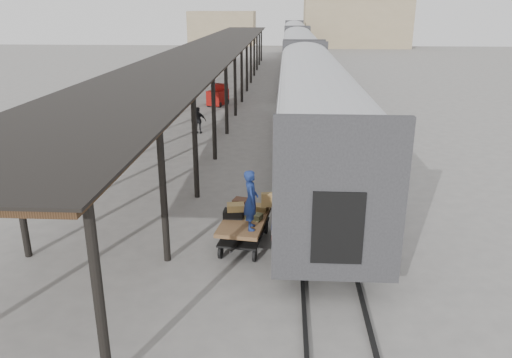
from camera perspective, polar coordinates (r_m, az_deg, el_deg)
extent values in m
plane|color=slate|center=(16.25, -3.81, -5.99)|extent=(160.00, 160.00, 0.00)
cube|color=silver|center=(23.02, 6.53, 8.29)|extent=(3.00, 24.00, 2.90)
cube|color=#28282B|center=(11.59, 9.40, -2.87)|extent=(3.04, 0.22, 3.50)
cube|color=black|center=(22.84, 2.74, 10.60)|extent=(0.04, 22.08, 0.65)
cube|color=black|center=(23.40, 6.37, 4.20)|extent=(2.55, 23.04, 0.50)
cube|color=silver|center=(48.79, 4.99, 14.05)|extent=(3.00, 24.00, 2.90)
cube|color=#28282B|center=(36.96, 5.44, 12.41)|extent=(3.04, 0.22, 3.50)
cube|color=black|center=(48.70, 3.17, 15.15)|extent=(0.04, 22.08, 0.65)
cube|color=black|center=(48.97, 4.93, 12.07)|extent=(2.55, 23.04, 0.50)
cube|color=silver|center=(74.72, 4.51, 15.82)|extent=(3.00, 24.00, 2.90)
cube|color=#28282B|center=(62.84, 4.68, 15.19)|extent=(3.04, 0.22, 3.50)
cube|color=black|center=(74.66, 3.31, 16.54)|extent=(0.04, 22.08, 0.65)
cube|color=black|center=(74.84, 4.47, 14.52)|extent=(2.55, 23.04, 0.50)
cube|color=black|center=(14.86, 3.25, 0.51)|extent=(0.50, 1.70, 2.00)
imported|color=silver|center=(14.91, 3.24, 0.01)|extent=(0.72, 0.89, 1.72)
cube|color=#A58347|center=(14.98, 1.66, -2.36)|extent=(0.57, 0.25, 0.42)
cube|color=#422B19|center=(39.06, -4.65, 14.86)|extent=(4.60, 64.00, 0.18)
cube|color=black|center=(39.05, -4.65, 15.04)|extent=(4.90, 64.30, 0.06)
cylinder|color=black|center=(39.59, -7.57, 11.91)|extent=(0.20, 0.20, 4.00)
cylinder|color=black|center=(70.15, -2.78, 15.15)|extent=(0.20, 0.20, 4.00)
cylinder|color=black|center=(9.61, -17.59, -12.48)|extent=(0.20, 0.20, 4.00)
cylinder|color=black|center=(39.03, -1.52, 11.96)|extent=(0.20, 0.20, 4.00)
cylinder|color=black|center=(69.83, 0.69, 15.15)|extent=(0.20, 0.20, 4.00)
cube|color=black|center=(49.07, 4.05, 11.12)|extent=(0.10, 150.00, 0.12)
cube|color=black|center=(49.10, 5.76, 11.08)|extent=(0.10, 150.00, 0.12)
cube|color=tan|center=(93.41, 11.29, 17.05)|extent=(18.00, 10.00, 8.00)
cube|color=tan|center=(97.40, -3.84, 16.84)|extent=(12.00, 8.00, 6.00)
cube|color=brown|center=(15.01, -1.34, -4.80)|extent=(1.56, 2.54, 0.12)
cube|color=black|center=(15.16, -1.33, -6.01)|extent=(1.44, 2.43, 0.06)
cylinder|color=black|center=(14.55, -4.07, -8.29)|extent=(0.13, 0.41, 0.40)
cylinder|color=black|center=(14.34, -0.16, -8.66)|extent=(0.13, 0.41, 0.40)
cylinder|color=black|center=(16.20, -2.35, -5.26)|extent=(0.13, 0.41, 0.40)
cylinder|color=black|center=(16.02, 1.15, -5.54)|extent=(0.13, 0.41, 0.40)
cube|color=#3C3B3E|center=(15.44, -1.81, -3.44)|extent=(0.64, 0.48, 0.20)
cube|color=#A58347|center=(15.55, 0.44, -3.31)|extent=(0.57, 0.47, 0.18)
cube|color=black|center=(15.07, -2.58, -3.98)|extent=(0.61, 0.44, 0.24)
cube|color=#505432|center=(14.95, -0.23, -4.29)|extent=(0.55, 0.47, 0.17)
cube|color=#523121|center=(15.37, -1.56, -2.67)|extent=(0.63, 0.53, 0.20)
cube|color=#A58347|center=(14.95, -2.35, -3.24)|extent=(0.56, 0.44, 0.20)
cube|color=maroon|center=(36.83, -4.40, 9.32)|extent=(1.52, 1.95, 1.03)
cube|color=maroon|center=(37.13, -4.11, 10.48)|extent=(1.14, 0.96, 0.40)
cylinder|color=black|center=(36.55, -5.46, 8.54)|extent=(0.26, 0.43, 0.41)
cylinder|color=black|center=(36.15, -4.16, 8.46)|extent=(0.26, 0.43, 0.41)
cylinder|color=black|center=(37.66, -4.59, 8.88)|extent=(0.26, 0.43, 0.41)
cylinder|color=black|center=(37.27, -3.31, 8.80)|extent=(0.26, 0.43, 0.41)
imported|color=navy|center=(14.03, -0.57, -2.41)|extent=(0.49, 0.68, 1.75)
imported|color=black|center=(28.63, -6.59, 6.66)|extent=(0.92, 0.46, 1.51)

